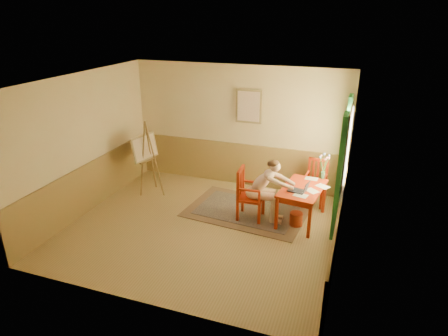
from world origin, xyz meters
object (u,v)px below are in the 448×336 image
at_px(laptop, 300,190).
at_px(easel, 146,151).
at_px(chair_left, 248,194).
at_px(chair_back, 316,182).
at_px(figure, 265,187).
at_px(table, 302,192).

distance_m(laptop, easel, 3.53).
relative_size(chair_left, chair_back, 1.08).
bearing_deg(chair_left, laptop, 0.87).
distance_m(chair_left, figure, 0.38).
bearing_deg(laptop, chair_back, 81.12).
xyz_separation_m(table, chair_back, (0.15, 0.90, -0.15)).
distance_m(chair_left, laptop, 1.02).
distance_m(chair_back, figure, 1.39).
height_order(figure, easel, easel).
relative_size(figure, easel, 0.77).
relative_size(chair_left, figure, 0.82).
xyz_separation_m(chair_back, figure, (-0.84, -1.09, 0.22)).
distance_m(chair_left, chair_back, 1.62).
relative_size(table, chair_left, 1.22).
bearing_deg(easel, figure, -8.46).
height_order(chair_back, figure, figure).
bearing_deg(figure, chair_left, -174.44).
bearing_deg(figure, chair_back, 52.45).
bearing_deg(chair_back, chair_left, -136.04).
bearing_deg(table, laptop, -96.83).
relative_size(chair_back, easel, 0.58).
bearing_deg(chair_left, table, 12.52).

